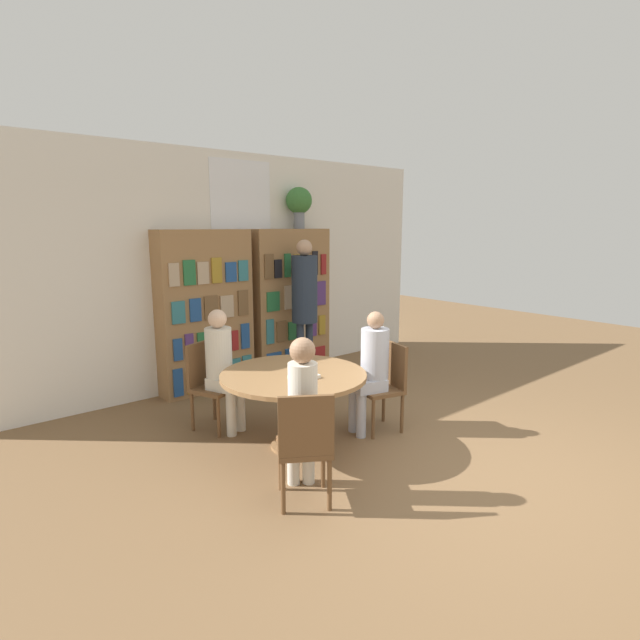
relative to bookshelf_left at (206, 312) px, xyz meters
The scene contains 14 objects.
ground_plane 3.73m from the bookshelf_left, 79.44° to the right, with size 16.00×16.00×0.00m, color brown.
wall_back 0.85m from the bookshelf_left, 16.46° to the left, with size 6.40×0.07×3.00m.
bookshelf_left is the anchor object (origin of this frame).
bookshelf_right 1.32m from the bookshelf_left, ahead, with size 1.20×0.34×2.02m.
flower_vase 2.03m from the bookshelf_left, ahead, with size 0.36×0.36×0.57m.
reading_table 2.10m from the bookshelf_left, 95.17° to the right, with size 1.36×1.36×0.73m.
chair_near_camera 3.04m from the bookshelf_left, 104.14° to the right, with size 0.55×0.55×0.90m.
chair_left_side 1.34m from the bookshelf_left, 116.70° to the right, with size 0.52×0.52×0.90m.
chair_far_side 2.49m from the bookshelf_left, 70.95° to the right, with size 0.49×0.49×0.90m.
seated_reader_left 1.40m from the bookshelf_left, 111.09° to the right, with size 0.36×0.41×1.25m.
seated_reader_right 2.37m from the bookshelf_left, 74.57° to the right, with size 0.41×0.35×1.24m.
seated_reader_back 2.84m from the bookshelf_left, 102.94° to the right, with size 0.36×0.39×1.26m.
librarian_standing 1.29m from the bookshelf_left, 23.10° to the right, with size 0.34×0.61×1.89m.
open_book_on_table 2.27m from the bookshelf_left, 95.32° to the right, with size 0.24×0.18×0.03m.
Camera 1 is at (-3.51, -2.06, 2.07)m, focal length 28.00 mm.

